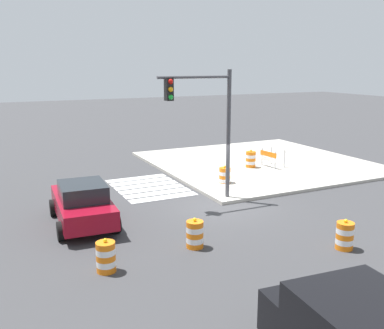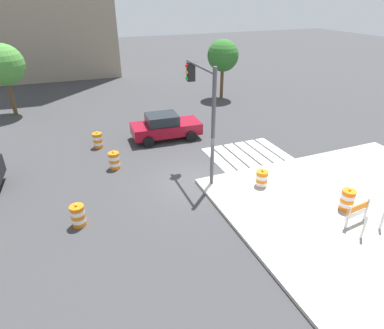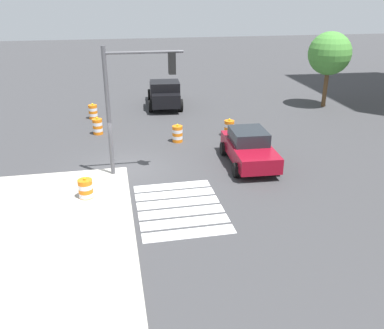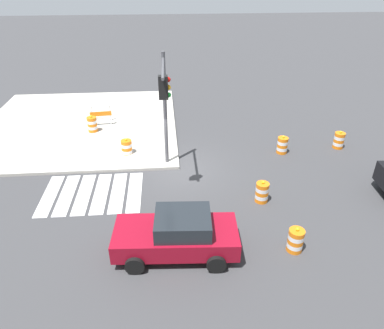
{
  "view_description": "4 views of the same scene",
  "coord_description": "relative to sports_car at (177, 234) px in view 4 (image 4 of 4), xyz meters",
  "views": [
    {
      "loc": [
        -15.39,
        8.91,
        5.84
      ],
      "look_at": [
        0.85,
        1.01,
        1.72
      ],
      "focal_mm": 41.04,
      "sensor_mm": 36.0,
      "label": 1
    },
    {
      "loc": [
        -5.44,
        -12.87,
        8.32
      ],
      "look_at": [
        0.09,
        0.63,
        0.66
      ],
      "focal_mm": 30.74,
      "sensor_mm": 36.0,
      "label": 2
    },
    {
      "loc": [
        17.43,
        -0.45,
        7.52
      ],
      "look_at": [
        1.41,
        2.81,
        0.63
      ],
      "focal_mm": 37.97,
      "sensor_mm": 36.0,
      "label": 3
    },
    {
      "loc": [
        0.64,
        15.24,
        9.05
      ],
      "look_at": [
        -0.44,
        2.19,
        1.52
      ],
      "focal_mm": 33.16,
      "sensor_mm": 36.0,
      "label": 4
    }
  ],
  "objects": [
    {
      "name": "sidewalk_corner",
      "position": [
        5.64,
        -11.77,
        -0.74
      ],
      "size": [
        12.0,
        12.0,
        0.15
      ],
      "primitive_type": "cube",
      "color": "#ADA89E",
      "rests_on": "ground"
    },
    {
      "name": "construction_barricade",
      "position": [
        4.2,
        -11.52,
        -0.09
      ],
      "size": [
        1.31,
        0.91,
        1.0
      ],
      "color": "silver",
      "rests_on": "sidewalk_corner"
    },
    {
      "name": "traffic_barrel_near_corner",
      "position": [
        -3.75,
        -2.8,
        -0.36
      ],
      "size": [
        0.56,
        0.56,
        1.02
      ],
      "color": "orange",
      "rests_on": "ground"
    },
    {
      "name": "sports_car",
      "position": [
        0.0,
        0.0,
        0.0
      ],
      "size": [
        4.4,
        2.34,
        1.63
      ],
      "color": "maroon",
      "rests_on": "ground"
    },
    {
      "name": "traffic_light_pole",
      "position": [
        0.24,
        -5.23,
        3.1
      ],
      "size": [
        0.47,
        3.29,
        5.5
      ],
      "color": "#4C4C51",
      "rests_on": "sidewalk_corner"
    },
    {
      "name": "traffic_barrel_far_curb",
      "position": [
        -4.17,
        0.26,
        -0.36
      ],
      "size": [
        0.56,
        0.56,
        1.02
      ],
      "color": "orange",
      "rests_on": "ground"
    },
    {
      "name": "traffic_barrel_median_near",
      "position": [
        -5.98,
        -7.1,
        -0.36
      ],
      "size": [
        0.56,
        0.56,
        1.02
      ],
      "color": "orange",
      "rests_on": "ground"
    },
    {
      "name": "crosswalk_stripes",
      "position": [
        3.64,
        -3.97,
        -0.8
      ],
      "size": [
        4.35,
        3.2,
        0.02
      ],
      "color": "silver",
      "rests_on": "ground"
    },
    {
      "name": "traffic_barrel_median_far",
      "position": [
        -9.28,
        -7.42,
        -0.36
      ],
      "size": [
        0.56,
        0.56,
        1.02
      ],
      "color": "orange",
      "rests_on": "ground"
    },
    {
      "name": "ground_plane",
      "position": [
        -0.36,
        -5.77,
        -0.81
      ],
      "size": [
        120.0,
        120.0,
        0.0
      ],
      "primitive_type": "plane",
      "color": "#38383A"
    },
    {
      "name": "traffic_barrel_on_sidewalk",
      "position": [
        4.6,
        -10.46,
        -0.21
      ],
      "size": [
        0.56,
        0.56,
        1.02
      ],
      "color": "orange",
      "rests_on": "sidewalk_corner"
    },
    {
      "name": "traffic_barrel_crosswalk_end",
      "position": [
        2.34,
        -7.46,
        -0.36
      ],
      "size": [
        0.56,
        0.56,
        1.02
      ],
      "color": "orange",
      "rests_on": "ground"
    }
  ]
}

